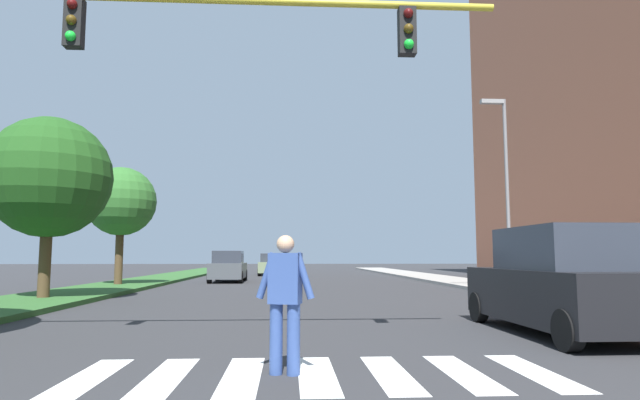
# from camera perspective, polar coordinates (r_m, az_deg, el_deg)

# --- Properties ---
(ground_plane) EXTENTS (140.00, 140.00, 0.00)m
(ground_plane) POSITION_cam_1_polar(r_m,az_deg,el_deg) (30.33, -2.77, -8.69)
(ground_plane) COLOR #2D2D30
(crosswalk) EXTENTS (5.85, 2.20, 0.01)m
(crosswalk) POSITION_cam_1_polar(r_m,az_deg,el_deg) (6.82, -0.34, -18.08)
(crosswalk) COLOR silver
(crosswalk) RESTS_ON ground_plane
(median_strip) EXTENTS (3.31, 64.00, 0.15)m
(median_strip) POSITION_cam_1_polar(r_m,az_deg,el_deg) (29.34, -18.76, -8.32)
(median_strip) COLOR #2D5B28
(median_strip) RESTS_ON ground_plane
(tree_mid) EXTENTS (3.86, 3.86, 5.72)m
(tree_mid) POSITION_cam_1_polar(r_m,az_deg,el_deg) (19.15, -26.85, 2.14)
(tree_mid) COLOR #4C3823
(tree_mid) RESTS_ON median_strip
(tree_far) EXTENTS (3.20, 3.20, 5.43)m
(tree_far) POSITION_cam_1_polar(r_m,az_deg,el_deg) (26.65, -20.41, -0.19)
(tree_far) COLOR #4C3823
(tree_far) RESTS_ON median_strip
(sidewalk_right) EXTENTS (3.00, 64.00, 0.15)m
(sidewalk_right) POSITION_cam_1_polar(r_m,az_deg,el_deg) (29.74, 14.50, -8.42)
(sidewalk_right) COLOR #9E9991
(sidewalk_right) RESTS_ON ground_plane
(traffic_light_gantry) EXTENTS (9.78, 0.30, 6.00)m
(traffic_light_gantry) POSITION_cam_1_polar(r_m,az_deg,el_deg) (9.48, -24.77, 12.80)
(traffic_light_gantry) COLOR gold
(traffic_light_gantry) RESTS_ON median_strip
(street_lamp_right) EXTENTS (1.02, 0.24, 7.50)m
(street_lamp_right) POSITION_cam_1_polar(r_m,az_deg,el_deg) (22.25, 19.03, 2.52)
(street_lamp_right) COLOR slate
(street_lamp_right) RESTS_ON sidewalk_right
(pedestrian_performer) EXTENTS (0.74, 0.33, 1.69)m
(pedestrian_performer) POSITION_cam_1_polar(r_m,az_deg,el_deg) (6.69, -3.74, -10.24)
(pedestrian_performer) COLOR #334C8C
(pedestrian_performer) RESTS_ON ground_plane
(suv_crossing) EXTENTS (1.99, 4.61, 1.97)m
(suv_crossing) POSITION_cam_1_polar(r_m,az_deg,el_deg) (10.99, 24.25, -8.08)
(suv_crossing) COLOR black
(suv_crossing) RESTS_ON ground_plane
(sedan_midblock) EXTENTS (1.89, 4.39, 1.72)m
(sedan_midblock) POSITION_cam_1_polar(r_m,az_deg,el_deg) (30.50, -9.73, -7.10)
(sedan_midblock) COLOR #474C51
(sedan_midblock) RESTS_ON ground_plane
(sedan_distant) EXTENTS (1.85, 4.59, 1.62)m
(sedan_distant) POSITION_cam_1_polar(r_m,az_deg,el_deg) (40.67, -5.20, -6.92)
(sedan_distant) COLOR gray
(sedan_distant) RESTS_ON ground_plane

